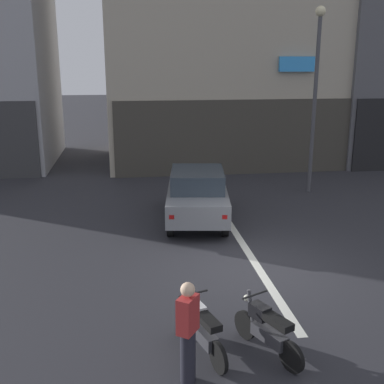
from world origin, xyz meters
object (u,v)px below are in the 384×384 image
object	(u,v)px
street_lamp	(316,82)
motorcycle_black_row_left_mid	(267,329)
person_by_motorcycles	(188,332)
car_grey_crossing_near	(197,194)
motorcycle_white_row_leftmost	(202,329)

from	to	relation	value
street_lamp	motorcycle_black_row_left_mid	world-z (taller)	street_lamp
person_by_motorcycles	motorcycle_black_row_left_mid	bearing A→B (deg)	21.10
car_grey_crossing_near	street_lamp	bearing A→B (deg)	31.37
motorcycle_black_row_left_mid	person_by_motorcycles	world-z (taller)	person_by_motorcycles
car_grey_crossing_near	motorcycle_white_row_leftmost	xyz separation A→B (m)	(-0.93, -6.83, -0.43)
motorcycle_white_row_leftmost	person_by_motorcycles	world-z (taller)	person_by_motorcycles
motorcycle_black_row_left_mid	car_grey_crossing_near	bearing A→B (deg)	91.22
person_by_motorcycles	car_grey_crossing_near	bearing A→B (deg)	80.54
motorcycle_black_row_left_mid	person_by_motorcycles	distance (m)	1.56
street_lamp	person_by_motorcycles	xyz separation A→B (m)	(-5.95, -10.41, -3.18)
car_grey_crossing_near	person_by_motorcycles	bearing A→B (deg)	-99.46
motorcycle_black_row_left_mid	person_by_motorcycles	bearing A→B (deg)	-158.90
car_grey_crossing_near	motorcycle_white_row_leftmost	distance (m)	6.91
motorcycle_white_row_leftmost	person_by_motorcycles	xyz separation A→B (m)	(-0.33, -0.71, 0.40)
car_grey_crossing_near	motorcycle_black_row_left_mid	xyz separation A→B (m)	(0.15, -7.00, -0.43)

